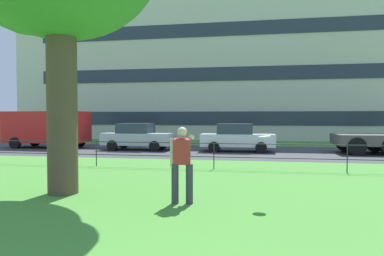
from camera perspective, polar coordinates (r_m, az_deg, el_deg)
name	(u,v)px	position (r m, az deg, el deg)	size (l,w,h in m)	color
street_strip	(227,151)	(19.45, 5.74, -3.82)	(80.00, 7.77, 0.01)	#424247
park_fence	(214,151)	(12.94, 3.59, -3.72)	(37.02, 0.04, 1.00)	#232328
person_thrower	(182,162)	(7.83, -1.61, -5.57)	(0.51, 0.82, 1.71)	#383842
frisbee	(265,137)	(7.96, 11.72, -1.38)	(0.35, 0.35, 0.05)	white
panel_van_right	(47,127)	(23.41, -22.49, 0.12)	(5.04, 2.18, 2.24)	red
car_silver_far_left	(138,136)	(20.50, -8.83, -1.37)	(4.04, 1.89, 1.54)	#B7BABF
car_white_far_right	(237,137)	(19.49, 7.33, -1.53)	(4.03, 1.87, 1.54)	silver
apartment_building_background	(212,62)	(35.60, 3.20, 10.61)	(33.70, 13.68, 14.65)	beige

